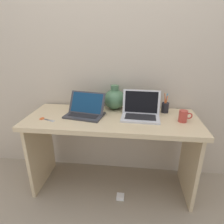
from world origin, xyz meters
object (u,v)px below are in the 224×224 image
pen_cup (165,107)px  power_brick (120,197)px  coffee_mug (183,116)px  green_vase (115,99)px  scissors (45,119)px  laptop_right (141,110)px  laptop_left (86,109)px

pen_cup → power_brick: bearing=-138.6°
coffee_mug → power_brick: bearing=-164.9°
green_vase → pen_cup: green_vase is taller
pen_cup → scissors: (-1.03, -0.29, -0.05)m
laptop_right → green_vase: size_ratio=1.44×
laptop_left → green_vase: 0.31m
laptop_left → laptop_right: (0.49, 0.02, 0.01)m
laptop_right → pen_cup: size_ratio=1.80×
power_brick → scissors: bearing=176.1°
pen_cup → power_brick: (-0.38, -0.33, -0.78)m
pen_cup → power_brick: size_ratio=2.65×
green_vase → laptop_left: bearing=-140.6°
coffee_mug → pen_cup: pen_cup is taller
laptop_left → coffee_mug: (0.83, -0.05, -0.00)m
laptop_right → pen_cup: bearing=30.0°
laptop_right → green_vase: 0.31m
pen_cup → power_brick: 0.93m
coffee_mug → pen_cup: size_ratio=0.59×
coffee_mug → scissors: size_ratio=0.75×
power_brick → laptop_right: bearing=53.3°
coffee_mug → laptop_left: bearing=176.4°
coffee_mug → laptop_right: bearing=168.9°
scissors → laptop_left: bearing=23.6°
laptop_right → laptop_left: bearing=-178.2°
laptop_left → power_brick: (0.34, -0.19, -0.78)m
green_vase → power_brick: bearing=-75.9°
laptop_right → scissors: (-0.81, -0.16, -0.06)m
green_vase → scissors: bearing=-149.0°
laptop_right → scissors: bearing=-169.0°
laptop_left → coffee_mug: bearing=-3.6°
laptop_left → power_brick: bearing=-29.0°
green_vase → power_brick: green_vase is taller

